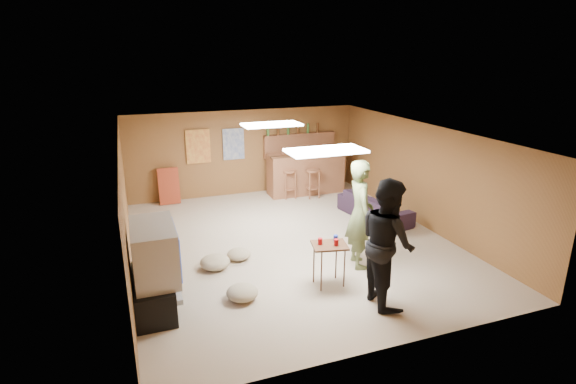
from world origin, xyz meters
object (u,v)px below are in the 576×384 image
object	(u,v)px
tv_body	(154,252)
sofa	(374,207)
person_black	(387,242)
tray_table	(329,265)
person_olive	(360,214)
bar_counter	(306,173)

from	to	relation	value
tv_body	sofa	world-z (taller)	tv_body
person_black	tray_table	bearing A→B (deg)	43.63
person_olive	tray_table	bearing A→B (deg)	132.68
person_olive	tray_table	xyz separation A→B (m)	(-0.79, -0.48, -0.60)
bar_counter	person_olive	xyz separation A→B (m)	(-0.72, -4.22, 0.40)
sofa	tv_body	bearing A→B (deg)	104.35
tray_table	sofa	bearing A→B (deg)	46.89
tv_body	bar_counter	world-z (taller)	tv_body
person_black	sofa	world-z (taller)	person_black
bar_counter	tray_table	size ratio (longest dim) A/B	2.82
bar_counter	person_olive	distance (m)	4.30
tv_body	bar_counter	bearing A→B (deg)	47.00
person_black	tv_body	bearing A→B (deg)	78.42
person_black	sofa	size ratio (longest dim) A/B	1.03
tv_body	tray_table	xyz separation A→B (m)	(2.64, -0.25, -0.55)
tv_body	person_black	xyz separation A→B (m)	(3.22, -0.98, 0.07)
sofa	person_olive	bearing A→B (deg)	133.41
tv_body	sofa	bearing A→B (deg)	23.78
person_olive	person_black	world-z (taller)	person_black
person_black	tray_table	size ratio (longest dim) A/B	2.72
tray_table	person_black	bearing A→B (deg)	-51.64
person_olive	sofa	bearing A→B (deg)	-25.60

